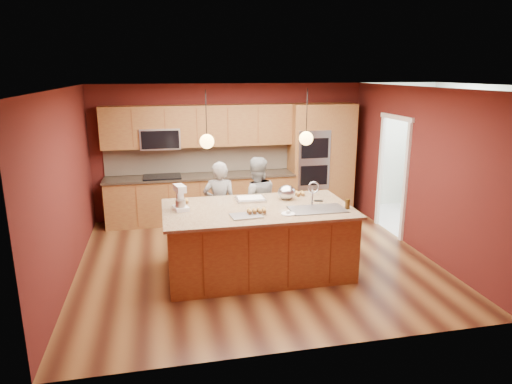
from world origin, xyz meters
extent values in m
plane|color=#401F12|center=(0.00, 0.00, 0.00)|extent=(5.50, 5.50, 0.00)
plane|color=white|center=(0.00, 0.00, 2.70)|extent=(5.50, 5.50, 0.00)
plane|color=#501815|center=(0.00, 2.50, 1.35)|extent=(5.50, 0.00, 5.50)
plane|color=#501815|center=(0.00, -2.50, 1.35)|extent=(5.50, 0.00, 5.50)
plane|color=#501815|center=(-2.75, 0.00, 1.35)|extent=(0.00, 5.00, 5.00)
plane|color=#501815|center=(2.75, 0.00, 1.35)|extent=(0.00, 5.00, 5.00)
cube|color=brown|center=(-0.65, 2.20, 0.45)|extent=(3.70, 0.60, 0.90)
cube|color=#2E251D|center=(-0.65, 2.19, 0.92)|extent=(3.74, 0.64, 0.04)
cube|color=#CAB496|center=(-0.65, 2.48, 1.22)|extent=(3.70, 0.03, 0.56)
cube|color=brown|center=(-0.65, 2.32, 1.90)|extent=(3.70, 0.36, 0.80)
cube|color=black|center=(-1.40, 2.18, 0.94)|extent=(0.72, 0.52, 0.03)
cube|color=#9EA0A5|center=(-1.40, 2.30, 1.68)|extent=(0.76, 0.40, 0.40)
cube|color=brown|center=(1.60, 2.20, 1.15)|extent=(0.80, 0.60, 2.30)
cube|color=#9EA0A5|center=(1.60, 1.90, 1.20)|extent=(0.66, 0.04, 1.20)
cube|color=brown|center=(2.25, 2.20, 1.15)|extent=(0.50, 0.60, 2.30)
plane|color=beige|center=(3.65, 1.20, 0.00)|extent=(2.60, 2.60, 0.00)
plane|color=silver|center=(4.55, 1.20, 1.35)|extent=(0.00, 2.70, 2.70)
cube|color=white|center=(4.35, 1.20, 1.95)|extent=(0.35, 2.40, 0.75)
cylinder|color=black|center=(-0.78, -0.42, 2.35)|extent=(0.01, 0.01, 0.70)
sphere|color=#FFBF5B|center=(-0.78, -0.42, 2.00)|extent=(0.20, 0.20, 0.20)
cylinder|color=black|center=(0.65, -0.42, 2.35)|extent=(0.01, 0.01, 0.70)
sphere|color=#FFBF5B|center=(0.65, -0.42, 2.00)|extent=(0.20, 0.20, 0.20)
cube|color=brown|center=(-0.06, -0.42, 0.48)|extent=(2.64, 1.43, 0.97)
cube|color=#D5BF8A|center=(-0.06, -0.42, 0.99)|extent=(2.74, 1.53, 0.04)
cube|color=#9EA0A5|center=(0.76, -0.69, 0.93)|extent=(0.79, 0.46, 0.18)
imported|color=black|center=(-0.49, 0.60, 0.76)|extent=(0.60, 0.45, 1.51)
imported|color=slate|center=(0.13, 0.60, 0.78)|extent=(0.77, 0.60, 1.56)
cube|color=white|center=(-1.17, -0.31, 1.04)|extent=(0.25, 0.29, 0.06)
cube|color=white|center=(-1.17, -0.21, 1.19)|extent=(0.11, 0.10, 0.25)
cube|color=white|center=(-1.17, -0.29, 1.32)|extent=(0.18, 0.27, 0.10)
cylinder|color=#B6B9BE|center=(-1.17, -0.35, 1.10)|extent=(0.14, 0.14, 0.13)
cube|color=silver|center=(-0.09, -0.02, 1.02)|extent=(0.45, 0.33, 0.03)
cube|color=white|center=(-0.09, -0.02, 1.04)|extent=(0.39, 0.27, 0.02)
cube|color=#9EA0A5|center=(-0.31, -0.80, 1.02)|extent=(0.44, 0.33, 0.02)
ellipsoid|color=#B6B9BE|center=(0.47, -0.08, 1.12)|extent=(0.28, 0.28, 0.23)
cylinder|color=white|center=(0.28, -0.83, 1.01)|extent=(0.20, 0.20, 0.01)
cylinder|color=#39250B|center=(1.20, -0.74, 1.08)|extent=(0.07, 0.07, 0.14)
cube|color=black|center=(0.92, -0.28, 1.01)|extent=(0.14, 0.10, 0.01)
cube|color=white|center=(4.17, 0.91, 0.51)|extent=(0.70, 0.72, 1.02)
cube|color=white|center=(4.18, 1.63, 0.54)|extent=(0.75, 0.77, 1.09)
camera|label=1|loc=(-1.42, -6.65, 2.94)|focal=32.00mm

